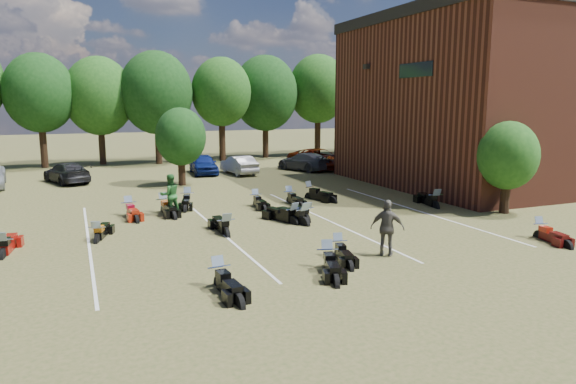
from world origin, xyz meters
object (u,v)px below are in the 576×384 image
person_grey (387,228)px  person_green (170,195)px  car_4 (203,164)px  motorcycle_7 (3,258)px  motorcycle_3 (327,268)px

person_grey → person_green: bearing=-19.3°
person_green → person_grey: 10.98m
car_4 → motorcycle_7: car_4 is taller
motorcycle_7 → motorcycle_3: bearing=158.4°
person_grey → motorcycle_7: 13.10m
motorcycle_3 → motorcycle_7: motorcycle_7 is taller
car_4 → person_grey: bearing=-83.4°
person_green → car_4: bearing=-117.6°
car_4 → person_grey: size_ratio=2.22×
person_green → motorcycle_7: (-6.45, -4.58, -0.97)m
person_green → person_grey: (5.70, -9.38, 0.00)m
car_4 → motorcycle_7: size_ratio=1.91×
motorcycle_3 → motorcycle_7: bearing=169.5°
car_4 → motorcycle_3: size_ratio=1.95×
person_grey → motorcycle_3: size_ratio=0.88×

